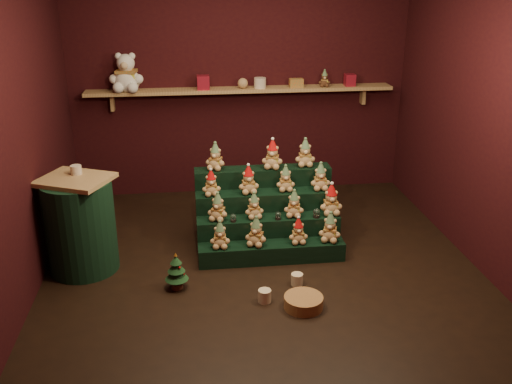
{
  "coord_description": "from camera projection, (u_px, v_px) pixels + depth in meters",
  "views": [
    {
      "loc": [
        -0.64,
        -4.77,
        2.61
      ],
      "look_at": [
        -0.02,
        0.25,
        0.64
      ],
      "focal_mm": 40.0,
      "sensor_mm": 36.0,
      "label": 1
    }
  ],
  "objects": [
    {
      "name": "teddy_6",
      "position": [
        294.0,
        204.0,
        5.54
      ],
      "size": [
        0.23,
        0.21,
        0.27
      ],
      "primitive_type": null,
      "rotation": [
        0.0,
        0.0,
        -0.25
      ],
      "color": "tan",
      "rests_on": "riser_tier_midfront"
    },
    {
      "name": "teddy_12",
      "position": [
        215.0,
        156.0,
        5.75
      ],
      "size": [
        0.25,
        0.24,
        0.28
      ],
      "primitive_type": null,
      "rotation": [
        0.0,
        0.0,
        -0.39
      ],
      "color": "tan",
      "rests_on": "riser_tier_back"
    },
    {
      "name": "teddy_14",
      "position": [
        305.0,
        153.0,
        5.85
      ],
      "size": [
        0.21,
        0.19,
        0.29
      ],
      "primitive_type": null,
      "rotation": [
        0.0,
        0.0,
        -0.05
      ],
      "color": "tan",
      "rests_on": "riser_tier_back"
    },
    {
      "name": "teddy_2",
      "position": [
        298.0,
        231.0,
        5.4
      ],
      "size": [
        0.18,
        0.16,
        0.25
      ],
      "primitive_type": null,
      "rotation": [
        0.0,
        0.0,
        -0.0
      ],
      "color": "tan",
      "rests_on": "riser_tier_front"
    },
    {
      "name": "shelf_plush_ball",
      "position": [
        243.0,
        83.0,
        6.64
      ],
      "size": [
        0.12,
        0.12,
        0.12
      ],
      "primitive_type": "sphere",
      "color": "tan",
      "rests_on": "back_shelf"
    },
    {
      "name": "brown_bear",
      "position": [
        324.0,
        78.0,
        6.73
      ],
      "size": [
        0.15,
        0.14,
        0.19
      ],
      "primitive_type": null,
      "rotation": [
        0.0,
        0.0,
        -0.12
      ],
      "color": "#53301B",
      "rests_on": "back_shelf"
    },
    {
      "name": "teddy_9",
      "position": [
        248.0,
        180.0,
        5.62
      ],
      "size": [
        0.22,
        0.2,
        0.28
      ],
      "primitive_type": null,
      "rotation": [
        0.0,
        0.0,
        0.09
      ],
      "color": "tan",
      "rests_on": "riser_tier_midback"
    },
    {
      "name": "teddy_1",
      "position": [
        256.0,
        231.0,
        5.35
      ],
      "size": [
        0.26,
        0.25,
        0.28
      ],
      "primitive_type": null,
      "rotation": [
        0.0,
        0.0,
        -0.44
      ],
      "color": "tan",
      "rests_on": "riser_tier_front"
    },
    {
      "name": "riser_tier_midfront",
      "position": [
        268.0,
        234.0,
        5.63
      ],
      "size": [
        1.4,
        0.22,
        0.36
      ],
      "primitive_type": "cube",
      "color": "black",
      "rests_on": "ground"
    },
    {
      "name": "gift_tin_cream",
      "position": [
        260.0,
        83.0,
        6.66
      ],
      "size": [
        0.14,
        0.14,
        0.12
      ],
      "primitive_type": "cylinder",
      "color": "beige",
      "rests_on": "back_shelf"
    },
    {
      "name": "back_wall",
      "position": [
        240.0,
        79.0,
        6.81
      ],
      "size": [
        4.0,
        0.1,
        2.8
      ],
      "primitive_type": "cube",
      "color": "black",
      "rests_on": "ground"
    },
    {
      "name": "wicker_basket",
      "position": [
        303.0,
        302.0,
        4.71
      ],
      "size": [
        0.42,
        0.42,
        0.1
      ],
      "primitive_type": "cylinder",
      "rotation": [
        0.0,
        0.0,
        0.38
      ],
      "color": "#AA7944",
      "rests_on": "ground"
    },
    {
      "name": "teddy_10",
      "position": [
        285.0,
        178.0,
        5.69
      ],
      "size": [
        0.19,
        0.17,
        0.26
      ],
      "primitive_type": null,
      "rotation": [
        0.0,
        0.0,
        -0.02
      ],
      "color": "tan",
      "rests_on": "riser_tier_midback"
    },
    {
      "name": "teddy_11",
      "position": [
        320.0,
        176.0,
        5.72
      ],
      "size": [
        0.21,
        0.19,
        0.28
      ],
      "primitive_type": null,
      "rotation": [
        0.0,
        0.0,
        -0.04
      ],
      "color": "tan",
      "rests_on": "riser_tier_midback"
    },
    {
      "name": "back_shelf",
      "position": [
        241.0,
        90.0,
        6.69
      ],
      "size": [
        3.6,
        0.26,
        0.24
      ],
      "color": "tan",
      "rests_on": "ground"
    },
    {
      "name": "snow_globe_c",
      "position": [
        317.0,
        213.0,
        5.54
      ],
      "size": [
        0.07,
        0.07,
        0.09
      ],
      "color": "black",
      "rests_on": "riser_tier_midfront"
    },
    {
      "name": "teddy_3",
      "position": [
        330.0,
        227.0,
        5.43
      ],
      "size": [
        0.26,
        0.25,
        0.29
      ],
      "primitive_type": null,
      "rotation": [
        0.0,
        0.0,
        -0.35
      ],
      "color": "tan",
      "rests_on": "riser_tier_front"
    },
    {
      "name": "teddy_4",
      "position": [
        218.0,
        207.0,
        5.45
      ],
      "size": [
        0.25,
        0.24,
        0.28
      ],
      "primitive_type": null,
      "rotation": [
        0.0,
        0.0,
        -0.43
      ],
      "color": "tan",
      "rests_on": "riser_tier_midfront"
    },
    {
      "name": "table_ornament",
      "position": [
        76.0,
        170.0,
        5.1
      ],
      "size": [
        0.1,
        0.1,
        0.08
      ],
      "primitive_type": "cylinder",
      "color": "beige",
      "rests_on": "side_table"
    },
    {
      "name": "snow_globe_b",
      "position": [
        278.0,
        216.0,
        5.5
      ],
      "size": [
        0.06,
        0.06,
        0.08
      ],
      "color": "black",
      "rests_on": "riser_tier_midfront"
    },
    {
      "name": "mug_left",
      "position": [
        265.0,
        296.0,
        4.79
      ],
      "size": [
        0.11,
        0.11,
        0.11
      ],
      "primitive_type": "cylinder",
      "color": "beige",
      "rests_on": "ground"
    },
    {
      "name": "mini_christmas_tree",
      "position": [
        176.0,
        271.0,
        4.95
      ],
      "size": [
        0.21,
        0.21,
        0.35
      ],
      "rotation": [
        0.0,
        0.0,
        -0.39
      ],
      "color": "#4A271A",
      "rests_on": "ground"
    },
    {
      "name": "teddy_0",
      "position": [
        220.0,
        235.0,
        5.31
      ],
      "size": [
        0.2,
        0.18,
        0.26
      ],
      "primitive_type": null,
      "rotation": [
        0.0,
        0.0,
        -0.09
      ],
      "color": "tan",
      "rests_on": "riser_tier_front"
    },
    {
      "name": "teddy_8",
      "position": [
        211.0,
        183.0,
        5.58
      ],
      "size": [
        0.19,
        0.17,
        0.26
      ],
      "primitive_type": null,
      "rotation": [
        0.0,
        0.0,
        0.04
      ],
      "color": "tan",
      "rests_on": "riser_tier_midback"
    },
    {
      "name": "snow_globe_a",
      "position": [
        233.0,
        218.0,
        5.45
      ],
      "size": [
        0.06,
        0.06,
        0.08
      ],
      "color": "black",
      "rests_on": "riser_tier_midfront"
    },
    {
      "name": "teddy_5",
      "position": [
        254.0,
        205.0,
        5.51
      ],
      "size": [
        0.2,
        0.19,
        0.26
      ],
      "primitive_type": null,
      "rotation": [
        0.0,
        0.0,
        0.13
      ],
      "color": "tan",
      "rests_on": "riser_tier_midfront"
    },
    {
      "name": "gift_tin_red_a",
      "position": [
        203.0,
        82.0,
        6.58
      ],
      "size": [
        0.14,
        0.14,
        0.16
      ],
      "primitive_type": "cube",
      "color": "maroon",
      "rests_on": "back_shelf"
    },
    {
      "name": "riser_tier_midback",
      "position": [
        265.0,
        217.0,
        5.8
      ],
      "size": [
        1.4,
        0.22,
        0.54
      ],
      "primitive_type": "cube",
      "color": "black",
      "rests_on": "ground"
    },
    {
      "name": "teddy_7",
      "position": [
        331.0,
        199.0,
        5.58
      ],
      "size": [
        0.22,
        0.2,
        0.31
      ],
      "primitive_type": null,
      "rotation": [
        0.0,
        0.0,
        -0.01
      ],
      "color": "tan",
      "rests_on": "riser_tier_midfront"
    },
    {
      "name": "front_wall",
      "position": [
        313.0,
        215.0,
        3.02
      ],
      "size": [
        4.0,
        0.1,
        2.8
      ],
      "primitive_type": "cube",
      "color": "black",
      "rests_on": "ground"
    },
    {
      "name": "riser_tier_back",
      "position": [
        263.0,
        200.0,
        5.97
      ],
      "size": [
        1.4,
        0.22,
        0.72
      ],
      "primitive_type": "cube",
      "color": "black",
      "rests_on": "ground"
    },
    {
      "name": "teddy_13",
      "position": [
        273.0,
        154.0,
        5.78
      ],
      "size": [
        0.26,
        0.24,
        0.3
      ],
      "primitive_type": null,
      "rotation": [
        0.0,
        0.0,
        -0.27
      ],
      "color": "tan",
      "rests_on": "riser_tier_back"
    },
    {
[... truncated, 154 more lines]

